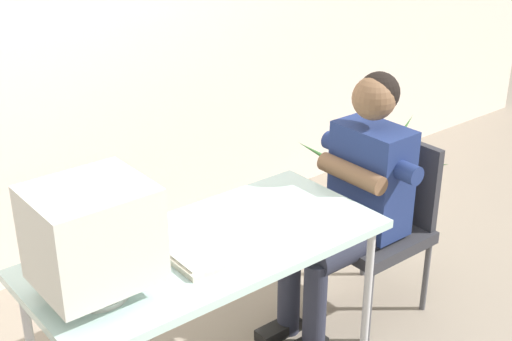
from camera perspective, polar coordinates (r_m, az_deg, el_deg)
The scene contains 6 objects.
desk at distance 2.83m, azimuth -3.87°, elevation -6.90°, with size 1.45×0.66×0.74m.
crt_monitor at distance 2.44m, azimuth -13.01°, elevation -5.12°, with size 0.40×0.34×0.42m.
keyboard at distance 2.76m, azimuth -6.35°, elevation -6.31°, with size 0.15×0.44×0.03m.
office_chair at distance 3.58m, azimuth 10.02°, elevation -3.82°, with size 0.48×0.48×0.88m.
person_seated at distance 3.35m, azimuth 7.95°, elevation -1.96°, with size 0.72×0.57×1.26m.
potted_plant at distance 4.25m, azimuth 9.35°, elevation -2.10°, with size 0.76×0.81×0.81m.
Camera 1 is at (-1.37, -2.00, 2.16)m, focal length 49.50 mm.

